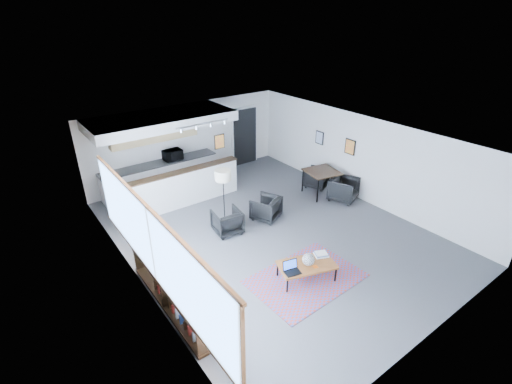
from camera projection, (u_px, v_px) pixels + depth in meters
room at (269, 188)px, 9.35m from camera, size 7.02×9.02×2.62m
window at (152, 247)px, 6.80m from camera, size 0.10×5.95×1.66m
console at (170, 295)px, 7.28m from camera, size 0.35×3.00×0.80m
kitchenette at (164, 153)px, 11.35m from camera, size 4.20×1.96×2.60m
doorway at (244, 136)px, 13.86m from camera, size 1.10×0.12×2.15m
track_light at (203, 125)px, 10.07m from camera, size 1.60×0.07×0.15m
wall_art_lower at (350, 147)px, 11.37m from camera, size 0.03×0.38×0.48m
wall_art_upper at (320, 138)px, 12.33m from camera, size 0.03×0.34×0.44m
kilim_rug at (306, 278)px, 8.21m from camera, size 2.48×1.74×0.01m
coffee_table at (307, 265)px, 8.05m from camera, size 1.37×1.02×0.40m
laptop at (291, 268)px, 7.79m from camera, size 0.38×0.34×0.24m
ceramic_pot at (308, 259)px, 7.96m from camera, size 0.27×0.27×0.27m
book_stack at (321, 254)px, 8.29m from camera, size 0.37×0.34×0.09m
coaster at (315, 267)px, 7.95m from camera, size 0.12×0.12×0.01m
armchair_left at (227, 220)px, 9.76m from camera, size 0.77×0.74×0.71m
armchair_right at (266, 207)px, 10.40m from camera, size 0.92×0.90×0.73m
floor_lamp at (223, 177)px, 9.88m from camera, size 0.49×0.49×1.54m
dining_table at (322, 173)px, 11.62m from camera, size 1.10×1.10×0.80m
dining_chair_near at (344, 190)px, 11.43m from camera, size 0.84×0.82×0.68m
dining_chair_far at (317, 179)px, 12.29m from camera, size 0.75×0.73×0.60m
microwave at (172, 154)px, 12.02m from camera, size 0.60×0.34×0.40m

